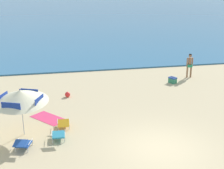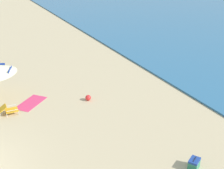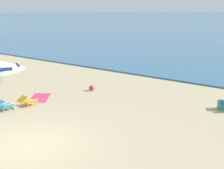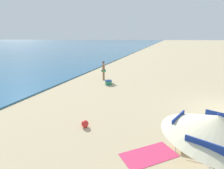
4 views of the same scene
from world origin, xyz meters
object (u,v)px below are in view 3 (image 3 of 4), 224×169
Objects in this scene: lounge_chair_beside_umbrella at (27,101)px; beach_ball at (92,88)px; lounge_chair_facing_sea at (4,105)px; cooler_box at (222,105)px; beach_umbrella_striped_main at (0,66)px; beach_towel at (40,98)px.

beach_ball is at bearing 84.05° from lounge_chair_beside_umbrella.
cooler_box is at bearing 39.92° from lounge_chair_facing_sea.
lounge_chair_facing_sea is at bearing -140.08° from cooler_box.
lounge_chair_facing_sea is at bearing -30.97° from beach_umbrella_striped_main.
lounge_chair_facing_sea reaches higher than cooler_box.
beach_umbrella_striped_main reaches higher than lounge_chair_beside_umbrella.
lounge_chair_beside_umbrella is 1.53× the size of cooler_box.
cooler_box is 0.34× the size of beach_towel.
beach_umbrella_striped_main is 8.57× the size of beach_ball.
beach_ball is at bearing 82.40° from lounge_chair_facing_sea.
beach_umbrella_striped_main reaches higher than lounge_chair_facing_sea.
beach_umbrella_striped_main is 10.89m from cooler_box.
lounge_chair_facing_sea is 2.84× the size of beach_ball.
lounge_chair_beside_umbrella is 9.20m from cooler_box.
cooler_box is at bearing 35.68° from lounge_chair_beside_umbrella.
lounge_chair_beside_umbrella is at bearing -95.95° from beach_ball.
lounge_chair_beside_umbrella is 2.97× the size of beach_ball.
cooler_box is at bearing 10.26° from beach_ball.
beach_towel is at bearing 118.53° from lounge_chair_beside_umbrella.
lounge_chair_beside_umbrella reaches higher than lounge_chair_facing_sea.
lounge_chair_beside_umbrella reaches higher than beach_towel.
lounge_chair_facing_sea is 0.49× the size of beach_towel.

